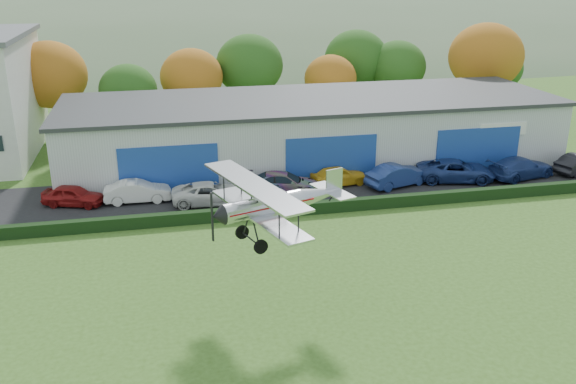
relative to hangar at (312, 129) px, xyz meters
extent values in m
plane|color=#37581C|center=(-5.00, -27.98, -2.66)|extent=(300.00, 300.00, 0.00)
cube|color=black|center=(-2.00, -6.98, -2.63)|extent=(48.00, 9.00, 0.05)
cube|color=black|center=(-2.00, -11.78, -2.26)|extent=(46.00, 0.60, 0.80)
cube|color=#B2B7BC|center=(0.00, 0.02, -0.16)|extent=(40.00, 12.00, 5.00)
cube|color=#2D3033|center=(0.00, 0.02, 2.49)|extent=(40.60, 12.60, 0.30)
cube|color=#1C409B|center=(-12.00, -6.03, -0.86)|extent=(7.00, 0.12, 3.60)
cube|color=#1C409B|center=(0.00, -6.03, -0.86)|extent=(7.00, 0.12, 3.60)
cube|color=#1C409B|center=(12.00, -6.03, -0.86)|extent=(7.00, 0.12, 3.60)
cylinder|color=#3D2614|center=(-22.00, 12.02, -1.08)|extent=(0.36, 0.36, 3.15)
ellipsoid|color=#935412|center=(-22.00, 12.02, 3.37)|extent=(6.84, 6.84, 6.16)
cylinder|color=#3D2614|center=(-15.00, 10.02, -1.43)|extent=(0.36, 0.36, 2.45)
ellipsoid|color=#1E4C14|center=(-15.00, 10.02, 2.03)|extent=(5.32, 5.32, 4.79)
cylinder|color=#3D2614|center=(-9.00, 12.02, -1.26)|extent=(0.36, 0.36, 2.80)
ellipsoid|color=#935412|center=(-9.00, 12.02, 2.70)|extent=(6.08, 6.08, 5.47)
cylinder|color=#3D2614|center=(-3.00, 14.02, -1.08)|extent=(0.36, 0.36, 3.15)
ellipsoid|color=#1E4C14|center=(-3.00, 14.02, 3.37)|extent=(6.84, 6.84, 6.16)
cylinder|color=#3D2614|center=(5.00, 12.02, -1.43)|extent=(0.36, 0.36, 2.45)
ellipsoid|color=#935412|center=(5.00, 12.02, 2.03)|extent=(5.32, 5.32, 4.79)
cylinder|color=#3D2614|center=(13.00, 14.02, -1.26)|extent=(0.36, 0.36, 2.80)
ellipsoid|color=#1E4C14|center=(13.00, 14.02, 2.70)|extent=(6.08, 6.08, 5.47)
cylinder|color=#3D2614|center=(21.00, 10.02, -0.91)|extent=(0.36, 0.36, 3.50)
ellipsoid|color=#935412|center=(21.00, 10.02, 4.04)|extent=(7.60, 7.60, 6.84)
cylinder|color=#3D2614|center=(25.00, 14.02, -1.43)|extent=(0.36, 0.36, 2.45)
ellipsoid|color=#1E4C14|center=(25.00, 14.02, 2.03)|extent=(5.32, 5.32, 4.79)
cylinder|color=#3D2614|center=(9.00, 16.02, -1.08)|extent=(0.36, 0.36, 3.15)
ellipsoid|color=#1E4C14|center=(9.00, 16.02, 3.37)|extent=(6.84, 6.84, 6.16)
ellipsoid|color=#4C6642|center=(15.00, 112.02, -18.06)|extent=(320.00, 196.00, 56.00)
ellipsoid|color=#4C6642|center=(85.00, 112.02, -12.56)|extent=(240.00, 126.00, 36.00)
imported|color=maroon|center=(-18.56, -7.00, -1.90)|extent=(4.48, 2.90, 1.42)
imported|color=silver|center=(-14.25, -7.21, -1.86)|extent=(4.56, 1.64, 1.50)
imported|color=silver|center=(-9.34, -8.61, -1.87)|extent=(5.43, 2.71, 1.48)
imported|color=gray|center=(-3.97, -7.60, -1.84)|extent=(5.58, 3.14, 1.53)
imported|color=gold|center=(0.37, -6.83, -1.87)|extent=(4.53, 2.41, 1.47)
imported|color=navy|center=(4.61, -7.92, -1.78)|extent=(5.32, 3.22, 1.66)
imported|color=navy|center=(9.39, -7.77, -1.79)|extent=(6.34, 3.97, 1.63)
imported|color=navy|center=(14.62, -8.16, -1.79)|extent=(5.99, 3.57, 1.63)
cylinder|color=silver|center=(-8.19, -23.04, 2.62)|extent=(4.00, 2.11, 0.93)
cone|color=silver|center=(-5.26, -22.06, 2.62)|extent=(2.44, 1.59, 0.93)
cone|color=black|center=(-10.29, -23.74, 2.62)|extent=(0.78, 1.04, 0.93)
cube|color=#AC090E|center=(-7.90, -22.94, 2.67)|extent=(4.40, 2.26, 0.06)
cube|color=black|center=(-7.70, -22.87, 3.05)|extent=(1.37, 0.98, 0.26)
cube|color=silver|center=(-8.38, -23.10, 2.31)|extent=(3.56, 7.44, 0.10)
cube|color=silver|center=(-8.58, -23.17, 3.70)|extent=(3.79, 7.86, 0.10)
cylinder|color=black|center=(-7.98, -25.79, 3.01)|extent=(0.08, 0.08, 1.34)
cylinder|color=black|center=(-7.10, -25.49, 3.01)|extent=(0.08, 0.08, 1.34)
cylinder|color=black|center=(-9.67, -20.71, 3.01)|extent=(0.08, 0.08, 1.34)
cylinder|color=black|center=(-8.79, -20.42, 3.01)|extent=(0.08, 0.08, 1.34)
cylinder|color=black|center=(-8.47, -23.51, 3.34)|extent=(0.13, 0.23, 0.77)
cylinder|color=black|center=(-8.69, -22.83, 3.34)|extent=(0.13, 0.23, 0.77)
cylinder|color=black|center=(-8.64, -23.65, 1.74)|extent=(0.29, 0.70, 1.26)
cylinder|color=black|center=(-8.91, -22.82, 1.74)|extent=(0.29, 0.70, 1.26)
cylinder|color=black|center=(-8.77, -23.23, 1.13)|extent=(0.69, 1.88, 0.07)
cylinder|color=black|center=(-8.48, -24.11, 1.13)|extent=(0.67, 0.34, 0.66)
cylinder|color=black|center=(-9.07, -22.35, 1.13)|extent=(0.67, 0.34, 0.66)
cylinder|color=black|center=(-4.58, -21.84, 2.36)|extent=(0.38, 0.18, 0.43)
cube|color=silver|center=(-4.58, -21.84, 2.67)|extent=(1.72, 2.83, 0.06)
cube|color=silver|center=(-4.48, -21.80, 3.18)|extent=(0.90, 0.35, 1.13)
cube|color=black|center=(-10.55, -23.82, 2.62)|extent=(0.10, 0.14, 2.26)
camera|label=1|loc=(-12.57, -48.69, 12.86)|focal=38.56mm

